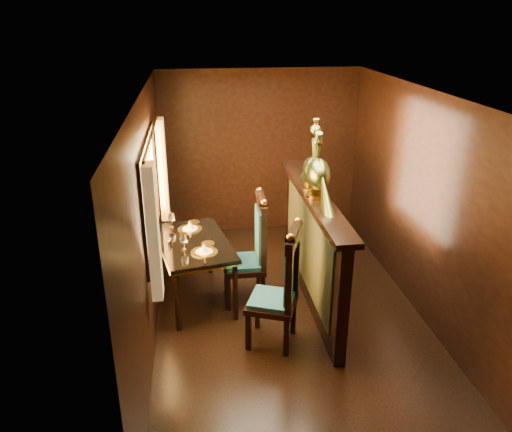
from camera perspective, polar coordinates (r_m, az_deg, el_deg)
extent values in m
plane|color=black|center=(5.93, 3.69, -10.97)|extent=(5.00, 5.00, 0.00)
cube|color=black|center=(7.68, 0.42, 7.27)|extent=(3.00, 0.04, 2.50)
cube|color=black|center=(3.25, 12.86, -16.40)|extent=(3.00, 0.04, 2.50)
cube|color=black|center=(5.27, -12.19, -0.49)|extent=(0.04, 5.00, 2.50)
cube|color=black|center=(5.81, 18.69, 0.99)|extent=(0.04, 5.00, 2.50)
cube|color=beige|center=(5.01, 4.42, 13.67)|extent=(3.00, 5.00, 0.04)
cube|color=#FFC672|center=(5.48, -12.10, 2.65)|extent=(0.01, 1.70, 1.05)
cube|color=gold|center=(4.59, -11.68, -1.93)|extent=(0.10, 0.22, 1.30)
cube|color=gold|center=(6.41, -10.62, 5.18)|extent=(0.10, 0.22, 1.30)
cylinder|color=gold|center=(5.30, -11.83, 9.28)|extent=(0.03, 2.20, 0.03)
cube|color=black|center=(5.92, 6.40, -3.85)|extent=(0.12, 2.60, 1.30)
cube|color=#3D391B|center=(5.89, 5.81, -3.45)|extent=(0.02, 2.20, 0.95)
cube|color=black|center=(5.66, 6.70, 2.34)|extent=(0.26, 2.70, 0.06)
cube|color=black|center=(5.87, -7.11, -3.05)|extent=(1.01, 1.41, 0.04)
cube|color=gold|center=(5.88, -7.09, -3.32)|extent=(1.03, 1.43, 0.02)
cylinder|color=black|center=(5.50, -8.97, -9.70)|extent=(0.06, 0.06, 0.71)
cylinder|color=black|center=(5.62, -2.37, -8.67)|extent=(0.06, 0.06, 0.71)
cylinder|color=black|center=(6.51, -10.83, -4.47)|extent=(0.06, 0.06, 0.71)
cylinder|color=black|center=(6.61, -5.25, -3.71)|extent=(0.06, 0.06, 0.71)
cylinder|color=#BB7623|center=(5.58, -5.94, -4.11)|extent=(0.30, 0.30, 0.01)
cone|color=white|center=(5.56, -5.96, -3.61)|extent=(0.11, 0.11, 0.10)
cylinder|color=#BB7623|center=(6.17, -7.55, -1.49)|extent=(0.30, 0.30, 0.01)
cone|color=white|center=(6.15, -7.58, -1.03)|extent=(0.11, 0.11, 0.10)
cylinder|color=silver|center=(5.78, -9.89, -3.08)|extent=(0.03, 0.03, 0.06)
cylinder|color=silver|center=(5.84, -9.76, -2.83)|extent=(0.03, 0.03, 0.06)
cube|color=black|center=(5.22, 1.82, -9.98)|extent=(0.62, 0.62, 0.06)
cube|color=navy|center=(5.19, 1.83, -9.49)|extent=(0.56, 0.56, 0.05)
cube|color=navy|center=(4.98, 4.23, -6.37)|extent=(0.17, 0.36, 0.62)
cube|color=black|center=(5.24, -0.87, -13.09)|extent=(0.05, 0.05, 0.43)
cube|color=black|center=(5.17, 3.50, -13.69)|extent=(0.05, 0.05, 0.43)
cube|color=black|center=(5.56, 0.21, -10.79)|extent=(0.05, 0.05, 0.43)
cube|color=black|center=(5.49, 4.31, -11.32)|extent=(0.05, 0.05, 0.43)
sphere|color=gold|center=(4.60, 3.95, -2.45)|extent=(0.07, 0.07, 0.07)
sphere|color=gold|center=(4.96, 4.79, -0.58)|extent=(0.07, 0.07, 0.07)
cube|color=black|center=(5.93, -1.41, -5.73)|extent=(0.49, 0.49, 0.06)
cube|color=navy|center=(5.90, -1.41, -5.28)|extent=(0.44, 0.44, 0.05)
cube|color=navy|center=(5.77, 0.63, -2.07)|extent=(0.04, 0.38, 0.62)
cube|color=black|center=(5.86, -3.15, -8.87)|extent=(0.05, 0.05, 0.43)
cube|color=black|center=(5.90, 0.75, -8.64)|extent=(0.05, 0.05, 0.43)
cube|color=black|center=(6.21, -3.41, -6.97)|extent=(0.05, 0.05, 0.43)
cube|color=black|center=(6.24, 0.27, -6.77)|extent=(0.05, 0.05, 0.43)
sphere|color=gold|center=(5.41, 0.92, 1.56)|extent=(0.07, 0.07, 0.07)
sphere|color=gold|center=(5.78, 0.39, 2.95)|extent=(0.07, 0.07, 0.07)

